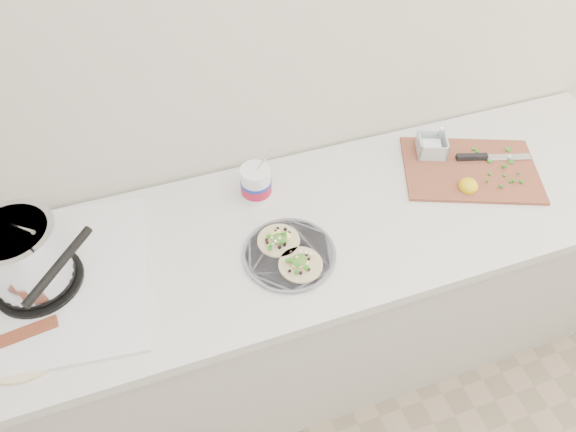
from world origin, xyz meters
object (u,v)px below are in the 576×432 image
object	(u,v)px
stove	(29,265)
taco_plate	(289,252)
tub	(257,181)
cutboard	(468,165)
bacon_plate	(25,335)

from	to	relation	value
stove	taco_plate	size ratio (longest dim) A/B	2.37
tub	cutboard	world-z (taller)	tub
tub	bacon_plate	xyz separation A→B (m)	(-0.72, -0.29, -0.06)
stove	bacon_plate	bearing A→B (deg)	-98.43
stove	bacon_plate	distance (m)	0.18
taco_plate	bacon_plate	xyz separation A→B (m)	(-0.74, -0.03, -0.01)
taco_plate	cutboard	distance (m)	0.72
bacon_plate	stove	bearing A→B (deg)	74.70
bacon_plate	taco_plate	bearing A→B (deg)	2.15
tub	bacon_plate	distance (m)	0.78
stove	cutboard	bearing A→B (deg)	8.11
stove	tub	xyz separation A→B (m)	(0.68, 0.14, -0.03)
stove	bacon_plate	size ratio (longest dim) A/B	2.44
tub	cutboard	xyz separation A→B (m)	(0.72, -0.11, -0.05)
tub	stove	bearing A→B (deg)	-168.61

